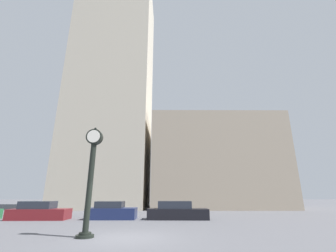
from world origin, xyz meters
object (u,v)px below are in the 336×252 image
(street_clock, at_px, (91,175))
(car_black, at_px, (177,212))
(car_navy, at_px, (112,211))
(car_maroon, at_px, (39,212))

(street_clock, relative_size, car_black, 1.07)
(car_black, bearing_deg, street_clock, -117.75)
(car_navy, bearing_deg, car_black, -3.17)
(car_navy, bearing_deg, car_maroon, -176.18)
(street_clock, relative_size, car_maroon, 1.16)
(street_clock, bearing_deg, car_navy, 95.24)
(street_clock, xyz_separation_m, car_navy, (-0.75, 8.16, -2.18))
(street_clock, bearing_deg, car_maroon, 129.25)
(street_clock, distance_m, car_black, 9.38)
(car_maroon, bearing_deg, car_navy, 3.04)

